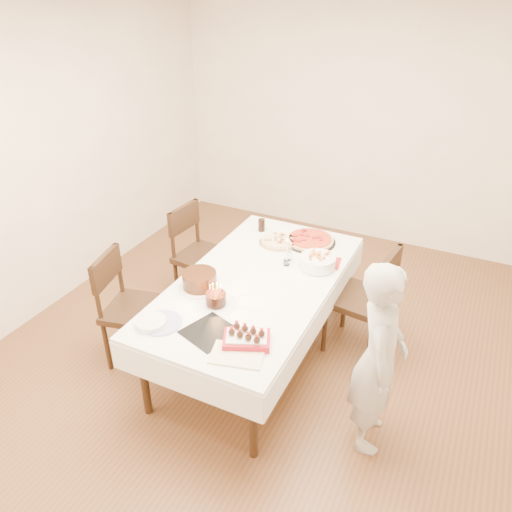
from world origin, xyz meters
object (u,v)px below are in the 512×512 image
at_px(taper_candle, 287,252).
at_px(strawberry_box, 247,339).
at_px(layer_cake, 200,280).
at_px(cola_glass, 262,225).
at_px(dining_table, 256,319).
at_px(person, 379,359).
at_px(chair_left_savory, 204,257).
at_px(birthday_cake, 216,295).
at_px(chair_left_dessert, 136,310).
at_px(pizza_white, 279,241).
at_px(pizza_pepperoni, 310,240).
at_px(pasta_bowl, 318,262).
at_px(chair_right_savory, 359,299).

distance_m(taper_candle, strawberry_box, 1.05).
bearing_deg(layer_cake, taper_candle, 51.92).
distance_m(cola_glass, strawberry_box, 1.63).
height_order(dining_table, layer_cake, layer_cake).
xyz_separation_m(person, strawberry_box, (-0.82, -0.28, 0.08)).
distance_m(dining_table, strawberry_box, 0.86).
distance_m(chair_left_savory, birthday_cake, 1.21).
relative_size(dining_table, taper_candle, 8.34).
bearing_deg(chair_left_dessert, dining_table, -164.45).
bearing_deg(dining_table, birthday_cake, -106.64).
bearing_deg(chair_left_dessert, chair_left_savory, -105.42).
xyz_separation_m(cola_glass, strawberry_box, (0.61, -1.51, -0.02)).
xyz_separation_m(pizza_white, pizza_pepperoni, (0.24, 0.15, 0.00)).
relative_size(chair_left_savory, taper_candle, 3.84).
relative_size(pizza_white, strawberry_box, 1.14).
bearing_deg(strawberry_box, dining_table, 111.36).
bearing_deg(taper_candle, pasta_bowl, 17.28).
xyz_separation_m(dining_table, pasta_bowl, (0.37, 0.41, 0.43)).
bearing_deg(cola_glass, pizza_white, -33.00).
bearing_deg(layer_cake, chair_left_savory, 120.30).
bearing_deg(birthday_cake, pizza_white, 88.06).
bearing_deg(birthday_cake, person, -0.57).
bearing_deg(taper_candle, chair_left_dessert, -141.23).
distance_m(pizza_pepperoni, strawberry_box, 1.50).
bearing_deg(taper_candle, layer_cake, -128.08).
height_order(pasta_bowl, cola_glass, cola_glass).
relative_size(pizza_pepperoni, taper_candle, 1.80).
xyz_separation_m(chair_right_savory, strawberry_box, (-0.45, -1.18, 0.29)).
relative_size(person, strawberry_box, 4.63).
bearing_deg(taper_candle, dining_table, -110.47).
bearing_deg(chair_right_savory, person, -61.18).
bearing_deg(cola_glass, pasta_bowl, -29.62).
bearing_deg(birthday_cake, taper_candle, 71.65).
height_order(chair_right_savory, chair_left_dessert, chair_right_savory).
relative_size(person, pizza_white, 4.05).
bearing_deg(person, dining_table, 57.18).
xyz_separation_m(chair_right_savory, pizza_pepperoni, (-0.58, 0.32, 0.27)).
relative_size(person, pasta_bowl, 4.81).
height_order(person, strawberry_box, person).
bearing_deg(chair_right_savory, pizza_pepperoni, 157.84).
height_order(chair_right_savory, strawberry_box, chair_right_savory).
bearing_deg(cola_glass, chair_left_savory, -148.85).
distance_m(dining_table, taper_candle, 0.61).
distance_m(pizza_white, birthday_cake, 1.06).
height_order(dining_table, strawberry_box, strawberry_box).
height_order(chair_left_savory, pizza_pepperoni, chair_left_savory).
height_order(taper_candle, strawberry_box, taper_candle).
distance_m(pizza_pepperoni, layer_cake, 1.18).
height_order(pizza_pepperoni, taper_candle, taper_candle).
bearing_deg(chair_left_savory, dining_table, 153.20).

